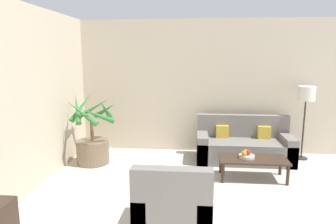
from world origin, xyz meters
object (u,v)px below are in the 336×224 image
at_px(potted_palm, 93,142).
at_px(fruit_bowl, 247,156).
at_px(apple_green, 246,151).
at_px(armchair, 173,209).
at_px(sofa_loveseat, 243,146).
at_px(orange_fruit, 244,153).
at_px(apple_red, 248,152).
at_px(ottoman, 174,188).
at_px(coffee_table, 253,161).
at_px(floor_lamp, 306,98).

height_order(potted_palm, fruit_bowl, potted_palm).
distance_m(apple_green, armchair, 2.02).
bearing_deg(apple_green, sofa_loveseat, 83.54).
height_order(apple_green, orange_fruit, orange_fruit).
relative_size(potted_palm, apple_green, 18.79).
distance_m(apple_red, apple_green, 0.08).
distance_m(armchair, ottoman, 0.73).
distance_m(fruit_bowl, apple_red, 0.07).
distance_m(potted_palm, armchair, 2.67).
bearing_deg(orange_fruit, coffee_table, 14.66).
distance_m(sofa_loveseat, apple_green, 0.81).
distance_m(floor_lamp, apple_green, 1.76).
height_order(floor_lamp, coffee_table, floor_lamp).
height_order(orange_fruit, armchair, armchair).
distance_m(sofa_loveseat, armchair, 2.76).
height_order(potted_palm, apple_red, potted_palm).
bearing_deg(apple_red, fruit_bowl, -169.53).
height_order(apple_red, orange_fruit, orange_fruit).
bearing_deg(coffee_table, fruit_bowl, 173.07).
relative_size(floor_lamp, apple_red, 17.10).
xyz_separation_m(fruit_bowl, apple_red, (0.02, 0.00, 0.07)).
height_order(sofa_loveseat, ottoman, sofa_loveseat).
height_order(floor_lamp, orange_fruit, floor_lamp).
height_order(fruit_bowl, apple_green, apple_green).
relative_size(sofa_loveseat, ottoman, 3.17).
height_order(orange_fruit, ottoman, orange_fruit).
bearing_deg(potted_palm, floor_lamp, 8.79).
bearing_deg(sofa_loveseat, armchair, -114.74).
bearing_deg(armchair, floor_lamp, 49.56).
bearing_deg(fruit_bowl, orange_fruit, -135.34).
bearing_deg(coffee_table, apple_red, 168.88).
relative_size(sofa_loveseat, apple_red, 21.36).
bearing_deg(potted_palm, coffee_table, -9.43).
bearing_deg(apple_red, apple_green, 107.25).
height_order(apple_green, ottoman, apple_green).
distance_m(apple_green, ottoman, 1.50).
bearing_deg(orange_fruit, potted_palm, 169.20).
distance_m(floor_lamp, armchair, 3.66).
relative_size(apple_green, armchair, 0.08).
relative_size(orange_fruit, armchair, 0.10).
height_order(sofa_loveseat, orange_fruit, sofa_loveseat).
bearing_deg(apple_green, orange_fruit, -109.70).
bearing_deg(potted_palm, orange_fruit, -10.80).
bearing_deg(armchair, fruit_bowl, 56.71).
xyz_separation_m(apple_green, ottoman, (-1.11, -0.99, -0.24)).
bearing_deg(floor_lamp, coffee_table, -136.23).
relative_size(potted_palm, ottoman, 2.36).
bearing_deg(fruit_bowl, apple_red, 10.47).
bearing_deg(fruit_bowl, sofa_loveseat, 84.45).
distance_m(coffee_table, armchair, 2.00).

